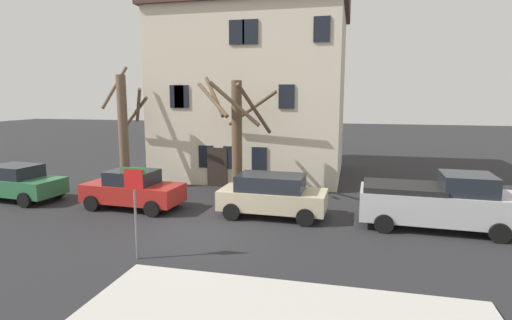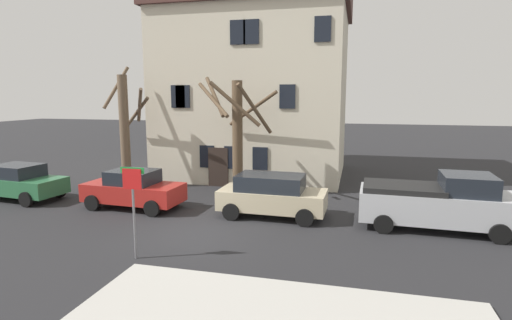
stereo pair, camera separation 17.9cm
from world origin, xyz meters
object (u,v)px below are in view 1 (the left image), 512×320
at_px(car_red_sedan, 133,189).
at_px(street_sign_pole, 134,196).
at_px(bicycle_leaning, 131,183).
at_px(car_green_sedan, 16,182).
at_px(tree_bare_near, 124,128).
at_px(building_main, 255,78).
at_px(car_beige_wagon, 272,195).
at_px(pickup_truck_silver, 438,202).
at_px(tree_bare_mid, 236,131).

xyz_separation_m(car_red_sedan, street_sign_pole, (2.99, -4.96, 1.11)).
distance_m(street_sign_pole, bicycle_leaning, 9.67).
height_order(car_green_sedan, street_sign_pole, street_sign_pole).
height_order(tree_bare_near, street_sign_pole, tree_bare_near).
bearing_deg(tree_bare_near, bicycle_leaning, -35.98).
distance_m(building_main, car_beige_wagon, 10.72).
distance_m(building_main, car_green_sedan, 14.04).
bearing_deg(pickup_truck_silver, tree_bare_near, 167.20).
distance_m(tree_bare_mid, bicycle_leaning, 6.47).
bearing_deg(tree_bare_mid, car_red_sedan, -142.84).
height_order(pickup_truck_silver, bicycle_leaning, pickup_truck_silver).
bearing_deg(car_red_sedan, car_green_sedan, 179.47).
bearing_deg(bicycle_leaning, pickup_truck_silver, -11.98).
distance_m(car_red_sedan, car_beige_wagon, 6.09).
relative_size(pickup_truck_silver, bicycle_leaning, 3.31).
bearing_deg(street_sign_pole, bicycle_leaning, 121.47).
height_order(tree_bare_mid, bicycle_leaning, tree_bare_mid).
xyz_separation_m(car_green_sedan, bicycle_leaning, (4.12, 3.11, -0.46)).
bearing_deg(pickup_truck_silver, car_red_sedan, -179.33).
relative_size(building_main, bicycle_leaning, 7.06).
relative_size(tree_bare_mid, car_green_sedan, 1.24).
relative_size(building_main, tree_bare_mid, 2.03).
height_order(car_beige_wagon, street_sign_pole, street_sign_pole).
xyz_separation_m(car_beige_wagon, pickup_truck_silver, (6.19, -0.07, 0.12)).
distance_m(tree_bare_near, street_sign_pole, 10.10).
height_order(tree_bare_mid, car_red_sedan, tree_bare_mid).
xyz_separation_m(car_red_sedan, bicycle_leaning, (-1.99, 3.17, -0.47)).
distance_m(building_main, bicycle_leaning, 9.73).
bearing_deg(car_beige_wagon, building_main, 107.69).
bearing_deg(pickup_truck_silver, car_green_sedan, -179.73).
relative_size(car_green_sedan, street_sign_pole, 1.66).
relative_size(building_main, pickup_truck_silver, 2.13).
height_order(building_main, tree_bare_mid, building_main).
height_order(tree_bare_mid, car_green_sedan, tree_bare_mid).
distance_m(car_red_sedan, pickup_truck_silver, 12.28).
distance_m(car_green_sedan, car_beige_wagon, 12.20).
xyz_separation_m(car_green_sedan, pickup_truck_silver, (18.39, 0.09, 0.18)).
bearing_deg(pickup_truck_silver, street_sign_pole, -151.18).
bearing_deg(car_green_sedan, bicycle_leaning, 37.04).
bearing_deg(car_beige_wagon, street_sign_pole, -120.87).
distance_m(car_beige_wagon, bicycle_leaning, 8.61).
height_order(car_beige_wagon, pickup_truck_silver, pickup_truck_silver).
distance_m(building_main, pickup_truck_silver, 13.74).
height_order(car_green_sedan, car_red_sedan, car_red_sedan).
bearing_deg(car_red_sedan, car_beige_wagon, 2.02).
xyz_separation_m(building_main, tree_bare_mid, (0.62, -6.33, -2.73)).
xyz_separation_m(tree_bare_near, car_beige_wagon, (8.50, -3.26, -2.26)).
distance_m(building_main, tree_bare_near, 8.51).
bearing_deg(tree_bare_near, tree_bare_mid, -5.29).
height_order(tree_bare_near, car_green_sedan, tree_bare_near).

